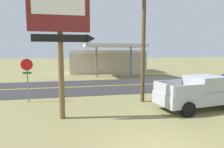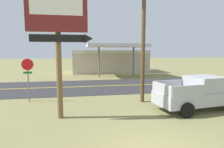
% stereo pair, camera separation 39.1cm
% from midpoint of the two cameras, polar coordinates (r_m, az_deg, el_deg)
% --- Properties ---
extents(road_asphalt, '(140.00, 8.00, 0.02)m').
position_cam_midpoint_polar(road_asphalt, '(18.91, -2.07, -3.62)').
color(road_asphalt, '#2B2B2D').
rests_on(road_asphalt, ground).
extents(road_centre_line, '(126.00, 0.20, 0.01)m').
position_cam_midpoint_polar(road_centre_line, '(18.91, -2.07, -3.58)').
color(road_centre_line, gold).
rests_on(road_centre_line, road_asphalt).
extents(motel_sign, '(3.16, 0.54, 6.96)m').
position_cam_midpoint_polar(motel_sign, '(9.83, -14.57, 14.58)').
color(motel_sign, brown).
rests_on(motel_sign, ground).
extents(stop_sign, '(0.80, 0.08, 2.95)m').
position_cam_midpoint_polar(stop_sign, '(14.01, -23.16, 0.50)').
color(stop_sign, slate).
rests_on(stop_sign, ground).
extents(utility_pole, '(1.87, 0.26, 8.24)m').
position_cam_midpoint_polar(utility_pole, '(12.99, 10.23, 11.02)').
color(utility_pole, brown).
rests_on(utility_pole, ground).
extents(gas_station, '(12.00, 11.50, 4.40)m').
position_cam_midpoint_polar(gas_station, '(31.61, -0.32, 4.12)').
color(gas_station, beige).
rests_on(gas_station, ground).
extents(pickup_silver_parked_on_lawn, '(5.41, 2.75, 1.96)m').
position_cam_midpoint_polar(pickup_silver_parked_on_lawn, '(12.53, 25.58, -5.23)').
color(pickup_silver_parked_on_lawn, '#A8AAAF').
rests_on(pickup_silver_parked_on_lawn, ground).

